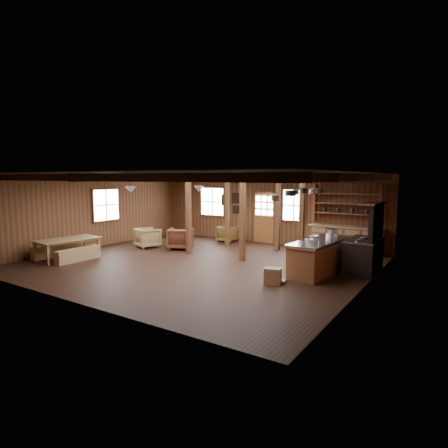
# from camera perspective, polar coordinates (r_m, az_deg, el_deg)

# --- Properties ---
(room) EXTENTS (10.04, 9.04, 2.84)m
(room) POSITION_cam_1_polar(r_m,az_deg,el_deg) (11.68, -3.88, 0.80)
(room) COLOR black
(room) RESTS_ON ground
(ceiling_joists) EXTENTS (9.80, 8.82, 0.18)m
(ceiling_joists) POSITION_cam_1_polar(r_m,az_deg,el_deg) (11.75, -3.41, 7.10)
(ceiling_joists) COLOR black
(ceiling_joists) RESTS_ON ceiling
(timber_posts) EXTENTS (3.95, 2.35, 2.80)m
(timber_posts) POSITION_cam_1_polar(r_m,az_deg,el_deg) (13.12, 3.43, 1.50)
(timber_posts) COLOR #442113
(timber_posts) RESTS_ON floor
(back_door) EXTENTS (1.02, 0.08, 2.15)m
(back_door) POSITION_cam_1_polar(r_m,az_deg,el_deg) (15.50, 6.12, 0.40)
(back_door) COLOR brown
(back_door) RESTS_ON floor
(window_back_left) EXTENTS (1.32, 0.06, 1.32)m
(window_back_left) POSITION_cam_1_polar(r_m,az_deg,el_deg) (16.78, -1.77, 3.42)
(window_back_left) COLOR white
(window_back_left) RESTS_ON wall_back
(window_back_right) EXTENTS (1.02, 0.06, 1.32)m
(window_back_right) POSITION_cam_1_polar(r_m,az_deg,el_deg) (14.89, 10.63, 2.83)
(window_back_right) COLOR white
(window_back_right) RESTS_ON wall_back
(window_left) EXTENTS (0.14, 1.24, 1.32)m
(window_left) POSITION_cam_1_polar(r_m,az_deg,el_deg) (15.48, -17.55, 2.78)
(window_left) COLOR white
(window_left) RESTS_ON wall_back
(notice_boards) EXTENTS (1.08, 0.03, 0.90)m
(notice_boards) POSITION_cam_1_polar(r_m,az_deg,el_deg) (16.17, 1.43, 3.42)
(notice_boards) COLOR white
(notice_boards) RESTS_ON wall_back
(back_counter) EXTENTS (2.55, 0.60, 2.45)m
(back_counter) POSITION_cam_1_polar(r_m,az_deg,el_deg) (14.09, 18.03, -1.73)
(back_counter) COLOR brown
(back_counter) RESTS_ON floor
(pendant_lamps) EXTENTS (1.86, 2.36, 0.66)m
(pendant_lamps) POSITION_cam_1_polar(r_m,az_deg,el_deg) (13.82, -8.87, 5.25)
(pendant_lamps) COLOR #2F2F32
(pendant_lamps) RESTS_ON ceiling
(pot_rack) EXTENTS (0.40, 3.00, 0.45)m
(pot_rack) POSITION_cam_1_polar(r_m,az_deg,el_deg) (10.37, 11.86, 4.90)
(pot_rack) COLOR #2F2F32
(pot_rack) RESTS_ON ceiling
(kitchen_island) EXTENTS (1.06, 2.56, 1.20)m
(kitchen_island) POSITION_cam_1_polar(r_m,az_deg,el_deg) (10.84, 14.24, -4.83)
(kitchen_island) COLOR brown
(kitchen_island) RESTS_ON floor
(step_stool) EXTENTS (0.54, 0.46, 0.42)m
(step_stool) POSITION_cam_1_polar(r_m,az_deg,el_deg) (9.61, 7.45, -7.87)
(step_stool) COLOR #997145
(step_stool) RESTS_ON floor
(commercial_range) EXTENTS (0.83, 1.62, 2.00)m
(commercial_range) POSITION_cam_1_polar(r_m,az_deg,el_deg) (11.35, 20.71, -3.69)
(commercial_range) COLOR #2F2F32
(commercial_range) RESTS_ON floor
(dining_table) EXTENTS (1.29, 2.04, 0.68)m
(dining_table) POSITION_cam_1_polar(r_m,az_deg,el_deg) (13.34, -22.61, -3.55)
(dining_table) COLOR olive
(dining_table) RESTS_ON floor
(bench_wall) EXTENTS (0.30, 1.58, 0.43)m
(bench_wall) POSITION_cam_1_polar(r_m,az_deg,el_deg) (13.98, -24.32, -3.67)
(bench_wall) COLOR #997145
(bench_wall) RESTS_ON floor
(bench_aisle) EXTENTS (0.29, 1.53, 0.42)m
(bench_aisle) POSITION_cam_1_polar(r_m,az_deg,el_deg) (12.96, -21.33, -4.37)
(bench_aisle) COLOR #997145
(bench_aisle) RESTS_ON floor
(armchair_a) EXTENTS (1.13, 1.14, 0.79)m
(armchair_a) POSITION_cam_1_polar(r_m,az_deg,el_deg) (14.17, -6.62, -2.22)
(armchair_a) COLOR brown
(armchair_a) RESTS_ON floor
(armchair_b) EXTENTS (0.71, 0.73, 0.65)m
(armchair_b) POSITION_cam_1_polar(r_m,az_deg,el_deg) (15.70, 0.46, -1.51)
(armchair_b) COLOR brown
(armchair_b) RESTS_ON floor
(armchair_c) EXTENTS (1.06, 1.07, 0.76)m
(armchair_c) POSITION_cam_1_polar(r_m,az_deg,el_deg) (14.66, -11.53, -2.06)
(armchair_c) COLOR #9C7A47
(armchair_c) RESTS_ON floor
(counter_pot) EXTENTS (0.33, 0.33, 0.20)m
(counter_pot) POSITION_cam_1_polar(r_m,az_deg,el_deg) (11.67, 16.15, -1.25)
(counter_pot) COLOR silver
(counter_pot) RESTS_ON kitchen_island
(bowl) EXTENTS (0.25, 0.25, 0.06)m
(bowl) POSITION_cam_1_polar(r_m,az_deg,el_deg) (11.22, 13.50, -1.86)
(bowl) COLOR silver
(bowl) RESTS_ON kitchen_island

